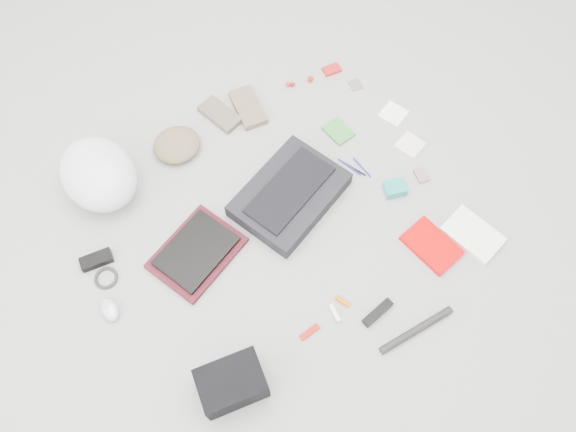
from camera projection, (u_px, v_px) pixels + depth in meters
ground_plane at (288, 221)px, 2.32m from camera, size 4.00×4.00×0.00m
messenger_bag at (290, 195)px, 2.34m from camera, size 0.53×0.44×0.08m
bag_flap at (290, 190)px, 2.30m from camera, size 0.43×0.29×0.01m
laptop_sleeve at (197, 253)px, 2.25m from camera, size 0.41×0.36×0.02m
laptop at (196, 251)px, 2.23m from camera, size 0.35×0.30×0.02m
bike_helmet at (98, 174)px, 2.30m from camera, size 0.32×0.39×0.22m
beanie at (177, 145)px, 2.45m from camera, size 0.24×0.23×0.07m
mitten_left at (220, 115)px, 2.55m from camera, size 0.14×0.22×0.03m
mitten_right at (248, 108)px, 2.56m from camera, size 0.15×0.24×0.03m
power_brick at (96, 260)px, 2.23m from camera, size 0.13×0.08×0.03m
cable_coil at (106, 278)px, 2.21m from camera, size 0.11×0.11×0.01m
mouse at (110, 309)px, 2.14m from camera, size 0.07×0.11×0.04m
camera_bag at (232, 383)px, 1.96m from camera, size 0.26×0.21×0.15m
multitool at (310, 332)px, 2.11m from camera, size 0.08×0.03×0.01m
toiletry_tube_white at (335, 313)px, 2.14m from camera, size 0.03×0.07×0.02m
toiletry_tube_orange at (343, 301)px, 2.16m from camera, size 0.04×0.06×0.02m
u_lock at (378, 313)px, 2.14m from camera, size 0.14×0.05×0.03m
bike_pump at (416, 330)px, 2.10m from camera, size 0.32×0.06×0.03m
book_red at (432, 246)px, 2.26m from camera, size 0.17×0.24×0.02m
book_white at (473, 235)px, 2.28m from camera, size 0.19×0.25×0.02m
notepad at (338, 131)px, 2.52m from camera, size 0.10×0.13×0.01m
pen_blue at (349, 167)px, 2.44m from camera, size 0.04×0.12×0.01m
pen_black at (354, 168)px, 2.43m from camera, size 0.05×0.12×0.01m
pen_navy at (362, 167)px, 2.44m from camera, size 0.01×0.12×0.01m
accordion_wallet at (395, 188)px, 2.37m from camera, size 0.11×0.10×0.05m
card_deck at (421, 175)px, 2.42m from camera, size 0.07×0.08×0.01m
napkin_top at (393, 114)px, 2.57m from camera, size 0.13×0.13×0.01m
napkin_bottom at (410, 145)px, 2.49m from camera, size 0.13×0.13×0.01m
lollipop_a at (288, 84)px, 2.63m from camera, size 0.03×0.03×0.02m
lollipop_b at (293, 84)px, 2.63m from camera, size 0.02×0.02×0.02m
lollipop_c at (310, 79)px, 2.64m from camera, size 0.03×0.03×0.03m
altoids_tin at (332, 70)px, 2.67m from camera, size 0.09×0.07×0.02m
stamp_sheet at (356, 85)px, 2.64m from camera, size 0.07×0.07×0.00m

